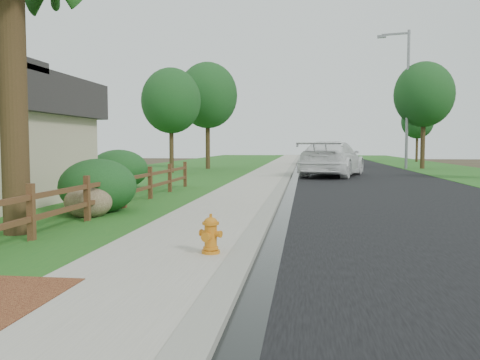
# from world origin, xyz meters

# --- Properties ---
(ground) EXTENTS (120.00, 120.00, 0.00)m
(ground) POSITION_xyz_m (0.00, 0.00, 0.00)
(ground) COLOR #392C1F
(road) EXTENTS (8.00, 90.00, 0.02)m
(road) POSITION_xyz_m (4.60, 35.00, 0.01)
(road) COLOR black
(road) RESTS_ON ground
(curb) EXTENTS (0.40, 90.00, 0.12)m
(curb) POSITION_xyz_m (0.40, 35.00, 0.06)
(curb) COLOR gray
(curb) RESTS_ON ground
(wet_gutter) EXTENTS (0.50, 90.00, 0.00)m
(wet_gutter) POSITION_xyz_m (0.75, 35.00, 0.02)
(wet_gutter) COLOR black
(wet_gutter) RESTS_ON road
(sidewalk) EXTENTS (2.20, 90.00, 0.10)m
(sidewalk) POSITION_xyz_m (-0.90, 35.00, 0.05)
(sidewalk) COLOR #A29D8D
(sidewalk) RESTS_ON ground
(grass_strip) EXTENTS (1.60, 90.00, 0.06)m
(grass_strip) POSITION_xyz_m (-2.80, 35.00, 0.03)
(grass_strip) COLOR #19591D
(grass_strip) RESTS_ON ground
(lawn_near) EXTENTS (9.00, 90.00, 0.04)m
(lawn_near) POSITION_xyz_m (-8.00, 35.00, 0.02)
(lawn_near) COLOR #19591D
(lawn_near) RESTS_ON ground
(verge_far) EXTENTS (6.00, 90.00, 0.04)m
(verge_far) POSITION_xyz_m (11.50, 35.00, 0.02)
(verge_far) COLOR #19591D
(verge_far) RESTS_ON ground
(ranch_fence) EXTENTS (0.12, 16.92, 1.10)m
(ranch_fence) POSITION_xyz_m (-3.60, 6.40, 0.62)
(ranch_fence) COLOR #452917
(ranch_fence) RESTS_ON ground
(fire_hydrant) EXTENTS (0.41, 0.33, 0.63)m
(fire_hydrant) POSITION_xyz_m (-0.10, 1.92, 0.39)
(fire_hydrant) COLOR #C16D16
(fire_hydrant) RESTS_ON sidewalk
(white_suv) EXTENTS (4.40, 7.27, 1.97)m
(white_suv) POSITION_xyz_m (2.88, 23.27, 1.00)
(white_suv) COLOR white
(white_suv) RESTS_ON road
(dark_car_mid) EXTENTS (2.89, 5.35, 1.73)m
(dark_car_mid) POSITION_xyz_m (2.53, 39.59, 0.88)
(dark_car_mid) COLOR black
(dark_car_mid) RESTS_ON road
(dark_car_far) EXTENTS (2.97, 4.65, 1.45)m
(dark_car_far) POSITION_xyz_m (4.23, 43.00, 0.74)
(dark_car_far) COLOR black
(dark_car_far) RESTS_ON road
(streetlight) EXTENTS (2.30, 0.74, 10.05)m
(streetlight) POSITION_xyz_m (8.52, 32.58, 5.69)
(streetlight) COLOR gray
(streetlight) RESTS_ON ground
(boulder) EXTENTS (1.24, 0.95, 0.80)m
(boulder) POSITION_xyz_m (-3.90, 5.92, 0.40)
(boulder) COLOR brown
(boulder) RESTS_ON ground
(shrub_c) EXTENTS (2.34, 2.34, 1.44)m
(shrub_c) POSITION_xyz_m (-4.00, 6.76, 0.72)
(shrub_c) COLOR #17411A
(shrub_c) RESTS_ON ground
(shrub_d) EXTENTS (2.92, 2.92, 1.61)m
(shrub_d) POSITION_xyz_m (-6.17, 14.00, 0.80)
(shrub_d) COLOR #17411A
(shrub_d) RESTS_ON ground
(tree_near_left) EXTENTS (3.73, 3.73, 6.60)m
(tree_near_left) POSITION_xyz_m (-7.00, 25.37, 4.54)
(tree_near_left) COLOR #382B17
(tree_near_left) RESTS_ON ground
(tree_mid_left) EXTENTS (4.34, 4.34, 7.77)m
(tree_mid_left) POSITION_xyz_m (-5.70, 30.68, 5.36)
(tree_mid_left) COLOR #382B17
(tree_mid_left) RESTS_ON ground
(tree_mid_right) EXTENTS (4.34, 4.34, 7.87)m
(tree_mid_right) POSITION_xyz_m (9.97, 33.10, 5.47)
(tree_mid_right) COLOR #382B17
(tree_mid_right) RESTS_ON ground
(tree_far_right) EXTENTS (3.24, 3.24, 5.98)m
(tree_far_right) POSITION_xyz_m (12.76, 48.30, 4.18)
(tree_far_right) COLOR #382B17
(tree_far_right) RESTS_ON ground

